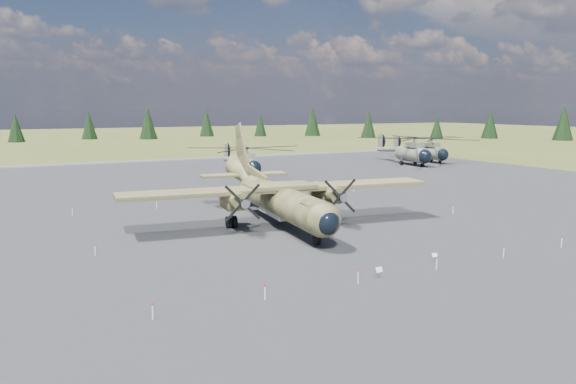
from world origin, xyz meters
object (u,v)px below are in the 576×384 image
helicopter_near (246,156)px  helicopter_far (430,145)px  transport_plane (276,194)px  helicopter_mid (412,145)px

helicopter_near → helicopter_far: 39.26m
helicopter_near → transport_plane: bearing=-104.0°
helicopter_near → helicopter_mid: helicopter_mid is taller
transport_plane → helicopter_mid: bearing=44.5°
transport_plane → helicopter_near: 33.59m
helicopter_near → helicopter_mid: bearing=8.4°
helicopter_near → helicopter_far: size_ratio=0.99×
transport_plane → helicopter_near: transport_plane is taller
helicopter_mid → transport_plane: bearing=-134.6°
transport_plane → helicopter_near: size_ratio=1.30×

